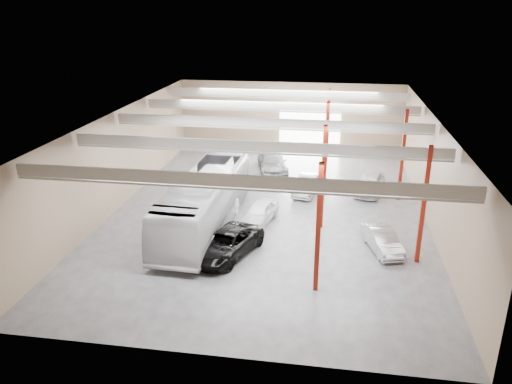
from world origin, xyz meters
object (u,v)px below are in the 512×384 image
(car_row_a, at_px, (260,212))
(car_right_near, at_px, (382,240))
(car_row_b, at_px, (307,185))
(coach_bus, at_px, (205,201))
(car_right_far, at_px, (370,183))
(black_sedan, at_px, (226,244))
(car_row_c, at_px, (272,162))

(car_row_a, height_order, car_right_near, car_row_a)
(car_row_a, distance_m, car_row_b, 6.76)
(coach_bus, distance_m, car_right_far, 14.10)
(black_sedan, xyz_separation_m, car_right_near, (9.20, 2.15, -0.11))
(car_row_a, bearing_deg, coach_bus, -144.31)
(car_row_a, distance_m, car_row_c, 11.32)
(black_sedan, bearing_deg, car_row_b, 89.78)
(car_right_near, distance_m, car_right_far, 10.05)
(car_row_c, bearing_deg, car_right_far, -40.78)
(black_sedan, height_order, car_row_c, car_row_c)
(car_right_near, bearing_deg, car_row_c, 104.05)
(car_row_b, xyz_separation_m, car_right_near, (5.09, -9.15, -0.05))
(car_row_b, distance_m, car_right_far, 4.98)
(coach_bus, xyz_separation_m, car_right_near, (11.44, -1.61, -1.23))
(car_row_a, bearing_deg, black_sedan, -90.07)
(black_sedan, relative_size, car_right_far, 1.19)
(coach_bus, xyz_separation_m, car_row_a, (3.45, 1.44, -1.19))
(coach_bus, relative_size, car_right_far, 2.92)
(car_row_b, bearing_deg, car_right_near, -50.60)
(car_right_far, bearing_deg, car_right_near, -75.06)
(car_row_c, xyz_separation_m, car_right_near, (8.53, -14.35, -0.18))
(coach_bus, bearing_deg, car_right_near, -5.90)
(coach_bus, relative_size, car_row_c, 2.32)
(car_row_a, distance_m, car_right_far, 10.48)
(coach_bus, distance_m, car_row_c, 13.11)
(car_row_a, bearing_deg, car_right_near, -7.89)
(car_row_c, height_order, car_right_near, car_row_c)
(coach_bus, relative_size, car_row_a, 3.29)
(car_row_c, bearing_deg, car_right_near, -72.75)
(car_right_far, bearing_deg, car_row_a, -124.26)
(black_sedan, height_order, car_row_a, black_sedan)
(coach_bus, xyz_separation_m, black_sedan, (2.24, -3.76, -1.12))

